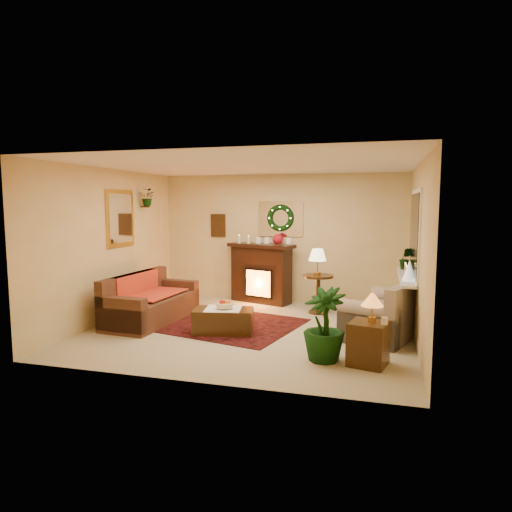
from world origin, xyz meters
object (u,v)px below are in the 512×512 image
(end_table_square, at_px, (368,344))
(coffee_table, at_px, (223,320))
(loveseat, at_px, (384,308))
(sofa, at_px, (152,296))
(side_table_round, at_px, (318,296))
(fireplace, at_px, (261,276))

(end_table_square, bearing_deg, coffee_table, 159.17)
(loveseat, bearing_deg, coffee_table, -146.45)
(sofa, bearing_deg, loveseat, 6.73)
(loveseat, xyz_separation_m, side_table_round, (-1.16, 1.16, -0.09))
(side_table_round, height_order, coffee_table, side_table_round)
(end_table_square, height_order, coffee_table, end_table_square)
(side_table_round, bearing_deg, sofa, -153.37)
(fireplace, distance_m, loveseat, 3.02)
(side_table_round, xyz_separation_m, coffee_table, (-1.24, -1.71, -0.12))
(end_table_square, bearing_deg, loveseat, 82.17)
(sofa, distance_m, coffee_table, 1.49)
(sofa, xyz_separation_m, loveseat, (3.83, 0.17, -0.01))
(end_table_square, bearing_deg, fireplace, 124.93)
(loveseat, relative_size, coffee_table, 1.62)
(sofa, distance_m, fireplace, 2.43)
(fireplace, height_order, loveseat, fireplace)
(fireplace, bearing_deg, loveseat, -18.61)
(fireplace, xyz_separation_m, end_table_square, (2.23, -3.19, -0.28))
(loveseat, distance_m, coffee_table, 2.48)
(loveseat, xyz_separation_m, coffee_table, (-2.41, -0.54, -0.21))
(sofa, relative_size, side_table_round, 2.67)
(loveseat, height_order, side_table_round, loveseat)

